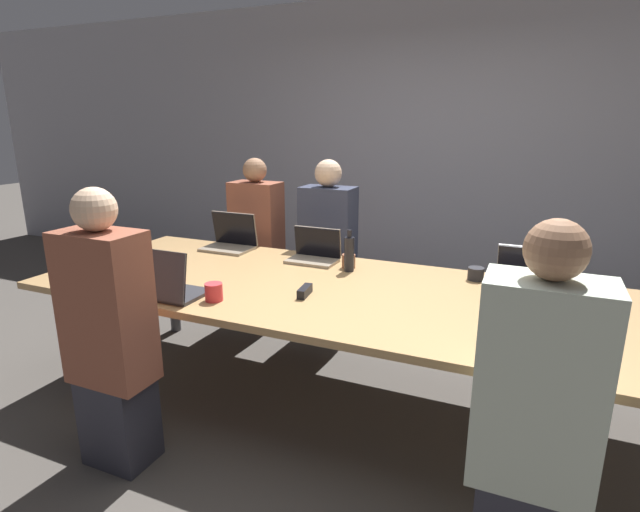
% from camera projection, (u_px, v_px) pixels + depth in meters
% --- Properties ---
extents(ground_plane, '(24.00, 24.00, 0.00)m').
position_uv_depth(ground_plane, '(344.00, 404.00, 3.03)').
color(ground_plane, '#4C4742').
extents(curtain_wall, '(12.00, 0.06, 2.80)m').
position_uv_depth(curtain_wall, '(436.00, 148.00, 4.81)').
color(curtain_wall, '#9999A3').
rests_on(curtain_wall, ground_plane).
extents(conference_table, '(3.69, 1.32, 0.74)m').
position_uv_depth(conference_table, '(346.00, 298.00, 2.85)').
color(conference_table, tan).
rests_on(conference_table, ground_plane).
extents(laptop_far_left, '(0.36, 0.26, 0.27)m').
position_uv_depth(laptop_far_left, '(231.00, 239.00, 3.71)').
color(laptop_far_left, gray).
rests_on(laptop_far_left, conference_table).
extents(person_far_left, '(0.40, 0.24, 1.38)m').
position_uv_depth(person_far_left, '(257.00, 246.00, 4.12)').
color(person_far_left, '#2D2D38').
rests_on(person_far_left, ground_plane).
extents(laptop_far_right, '(0.36, 0.23, 0.23)m').
position_uv_depth(laptop_far_right, '(529.00, 273.00, 2.91)').
color(laptop_far_right, silver).
rests_on(laptop_far_right, conference_table).
extents(cup_far_right, '(0.10, 0.10, 0.08)m').
position_uv_depth(cup_far_right, '(476.00, 274.00, 3.00)').
color(cup_far_right, '#232328').
rests_on(cup_far_right, conference_table).
extents(laptop_near_left, '(0.32, 0.28, 0.28)m').
position_uv_depth(laptop_near_left, '(169.00, 285.00, 2.67)').
color(laptop_near_left, '#333338').
rests_on(laptop_near_left, conference_table).
extents(person_near_left, '(0.40, 0.24, 1.39)m').
position_uv_depth(person_near_left, '(110.00, 337.00, 2.37)').
color(person_near_left, '#2D2D38').
rests_on(person_near_left, ground_plane).
extents(cup_near_left, '(0.09, 0.09, 0.10)m').
position_uv_depth(cup_near_left, '(214.00, 292.00, 2.65)').
color(cup_near_left, red).
rests_on(cup_near_left, conference_table).
extents(laptop_far_midleft, '(0.34, 0.22, 0.23)m').
position_uv_depth(laptop_far_midleft, '(315.00, 251.00, 3.39)').
color(laptop_far_midleft, gray).
rests_on(laptop_far_midleft, conference_table).
extents(person_far_midleft, '(0.40, 0.24, 1.39)m').
position_uv_depth(person_far_midleft, '(328.00, 254.00, 3.83)').
color(person_far_midleft, '#2D2D38').
rests_on(person_far_midleft, ground_plane).
extents(cup_far_midleft, '(0.09, 0.09, 0.09)m').
position_uv_depth(cup_far_midleft, '(349.00, 261.00, 3.24)').
color(cup_far_midleft, brown).
rests_on(cup_far_midleft, conference_table).
extents(bottle_far_midleft, '(0.06, 0.06, 0.27)m').
position_uv_depth(bottle_far_midleft, '(349.00, 253.00, 3.15)').
color(bottle_far_midleft, black).
rests_on(bottle_far_midleft, conference_table).
extents(laptop_near_right, '(0.31, 0.27, 0.27)m').
position_uv_depth(laptop_near_right, '(534.00, 341.00, 2.00)').
color(laptop_near_right, '#B7B7BC').
rests_on(laptop_near_right, conference_table).
extents(person_near_right, '(0.40, 0.24, 1.38)m').
position_uv_depth(person_near_right, '(534.00, 425.00, 1.70)').
color(person_near_right, '#2D2D38').
rests_on(person_near_right, ground_plane).
extents(stapler, '(0.06, 0.15, 0.05)m').
position_uv_depth(stapler, '(305.00, 291.00, 2.73)').
color(stapler, black).
rests_on(stapler, conference_table).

